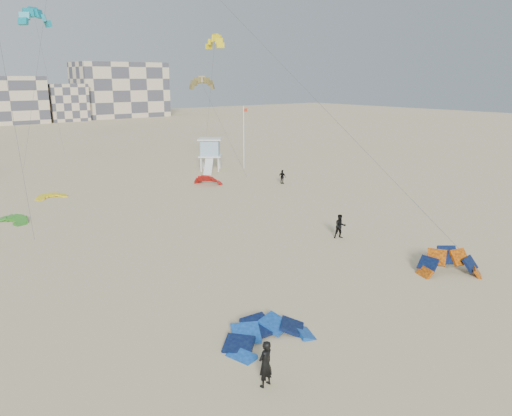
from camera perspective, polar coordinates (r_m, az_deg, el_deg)
ground at (r=23.29m, az=3.35°, el=-15.23°), size 320.00×320.00×0.00m
kite_ground_blue at (r=23.44m, az=1.51°, el=-14.98°), size 4.71×4.93×2.63m
kite_ground_orange at (r=32.85m, az=21.18°, el=-7.05°), size 5.32×5.31×3.83m
kite_ground_green at (r=46.03m, az=-26.25°, el=-1.48°), size 4.40×4.34×1.46m
kite_ground_red_far at (r=56.32m, az=-5.48°, el=2.72°), size 4.48×4.45×3.20m
kite_ground_yellow at (r=53.80m, az=-22.36°, el=1.10°), size 2.81×2.98×0.94m
kitesurfer_main at (r=20.06m, az=1.08°, el=-17.37°), size 0.76×0.57×1.91m
kitesurfer_b at (r=37.53m, az=9.60°, el=-2.09°), size 1.10×1.01×1.82m
kitesurfer_d at (r=56.26m, az=3.03°, el=3.58°), size 0.66×1.01×1.59m
kitesurfer_f at (r=82.35m, az=-5.44°, el=7.06°), size 0.64×1.51×1.58m
kite_fly_olive at (r=61.51m, az=-6.18°, el=13.87°), size 3.80×11.01×10.86m
kite_fly_yellow at (r=72.90m, az=-4.74°, el=18.27°), size 5.33×10.40×16.40m
kite_fly_teal_b at (r=76.51m, az=-23.95°, el=19.14°), size 5.72×6.91×19.76m
lifeguard_tower_near at (r=64.76m, az=-5.23°, el=6.11°), size 4.08×6.16×4.10m
flagpole at (r=65.65m, az=-1.40°, el=8.22°), size 0.66×0.10×8.06m
condo_east at (r=160.19m, az=-15.23°, el=12.88°), size 26.00×14.00×16.00m
condo_fill_right at (r=150.23m, az=-20.96°, el=11.21°), size 10.00×10.00×10.00m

